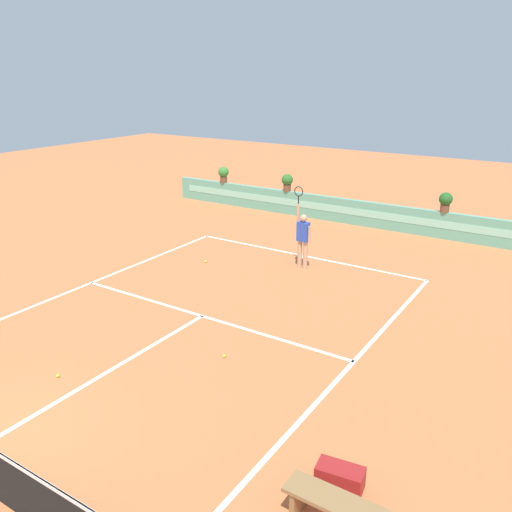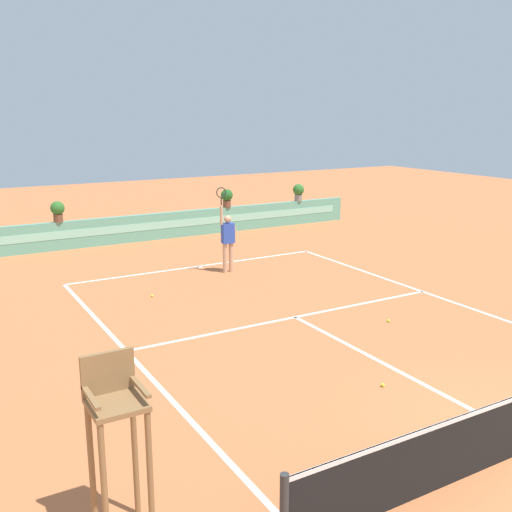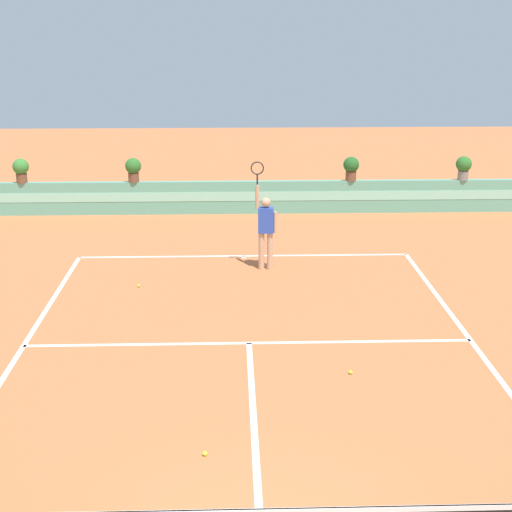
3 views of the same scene
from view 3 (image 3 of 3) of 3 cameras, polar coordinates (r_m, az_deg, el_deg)
The scene contains 11 objects.
ground_plane at distance 13.97m, azimuth -0.48°, elevation -7.07°, with size 60.00×60.00×0.00m, color #C66B3D.
court_lines at distance 14.63m, azimuth -0.55°, elevation -5.91°, with size 8.32×11.94×0.01m.
back_wall_barrier at distance 23.72m, azimuth -1.10°, elevation 4.33°, with size 18.00×0.21×1.00m.
tennis_player at distance 18.19m, azimuth 0.70°, elevation 2.19°, with size 0.62×0.24×2.58m.
tennis_ball_near_baseline at distance 17.42m, azimuth -8.61°, elevation -2.18°, with size 0.07×0.07×0.07m, color #CCE033.
tennis_ball_mid_court at distance 13.23m, azimuth 6.97°, elevation -8.47°, with size 0.07×0.07×0.07m, color #CCE033.
tennis_ball_by_sideline at distance 10.92m, azimuth -3.77°, elevation -14.28°, with size 0.07×0.07×0.07m, color #CCE033.
potted_plant_right at distance 23.81m, azimuth 7.00°, elevation 6.50°, with size 0.48×0.48×0.72m.
potted_plant_far_right at distance 24.58m, azimuth 15.00°, elevation 6.38°, with size 0.48×0.48×0.72m.
potted_plant_left at distance 23.72m, azimuth -9.00°, elevation 6.38°, with size 0.48×0.48×0.72m.
potted_plant_far_left at distance 24.36m, azimuth -16.88°, elevation 6.13°, with size 0.48×0.48×0.72m.
Camera 3 is at (-0.30, -6.75, 5.69)m, focal length 54.48 mm.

